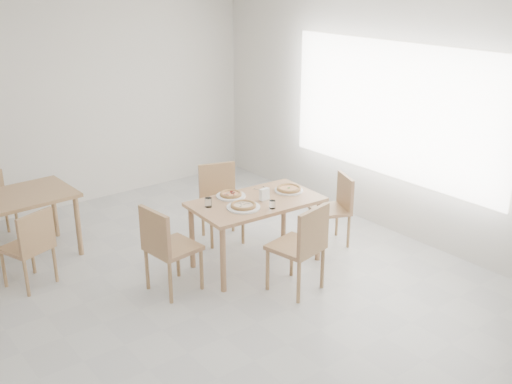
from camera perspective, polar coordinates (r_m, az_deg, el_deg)
room at (r=7.30m, az=12.82°, el=7.55°), size 7.28×7.00×7.00m
main_table at (r=6.43m, az=0.00°, el=-1.56°), size 1.42×0.87×0.75m
chair_south at (r=5.93m, az=4.48°, el=-4.85°), size 0.54×0.54×0.93m
chair_north at (r=7.15m, az=-3.44°, el=-0.43°), size 0.56×0.56×0.90m
chair_west at (r=5.97m, az=-8.60°, el=-4.92°), size 0.50×0.50×0.92m
chair_east at (r=7.07m, az=7.63°, el=-1.19°), size 0.54×0.54×0.83m
plate_margherita at (r=6.66m, az=3.13°, el=0.15°), size 0.32×0.32×0.02m
plate_mushroom at (r=6.18m, az=-1.21°, el=-1.47°), size 0.35×0.35×0.02m
plate_pepperoni at (r=6.50m, az=-2.40°, el=-0.38°), size 0.32×0.32×0.02m
pizza_margherita at (r=6.66m, az=3.14°, el=0.34°), size 0.35×0.35×0.03m
pizza_mushroom at (r=6.18m, az=-1.21°, el=-1.27°), size 0.30×0.30×0.03m
pizza_pepperoni at (r=6.49m, az=-2.41°, el=-0.19°), size 0.30×0.30×0.03m
tumbler_a at (r=6.22m, az=-4.56°, el=-1.00°), size 0.07×0.07×0.10m
tumbler_b at (r=6.17m, az=1.57°, el=-1.19°), size 0.06×0.06×0.09m
napkin_holder at (r=6.37m, az=0.81°, el=-0.27°), size 0.12×0.07×0.14m
fork_a at (r=6.67m, az=0.47°, el=0.14°), size 0.08×0.19×0.01m
fork_b at (r=6.72m, az=0.98°, el=0.30°), size 0.06×0.18×0.01m
second_table at (r=7.03m, az=-22.67°, el=-1.22°), size 1.45×0.86×0.75m
chair_back_s at (r=6.44m, az=-20.63°, el=-4.60°), size 0.53×0.53×0.84m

